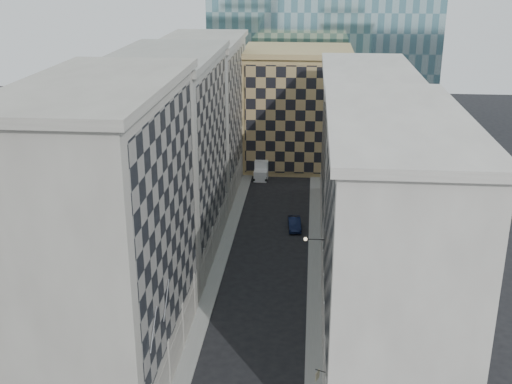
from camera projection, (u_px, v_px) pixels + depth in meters
The scene contains 13 objects.
sidewalk_west at pixel (219, 264), 70.72m from camera, with size 1.50×100.00×0.15m, color gray.
sidewalk_east at pixel (315, 268), 69.85m from camera, with size 1.50×100.00×0.15m, color gray.
bldg_left_a at pixel (109, 234), 49.38m from camera, with size 10.80×22.80×23.70m.
bldg_left_b at pixel (170, 158), 70.14m from camera, with size 10.80×22.80×22.70m.
bldg_left_c at pixel (203, 116), 90.91m from camera, with size 10.80×22.80×21.70m.
bldg_right_a at pixel (388, 241), 51.83m from camera, with size 10.80×26.80×20.70m.
bldg_right_b at pixel (364, 152), 77.27m from camera, with size 10.80×28.80×19.70m.
tan_block at pixel (297, 108), 102.38m from camera, with size 16.80×14.80×18.80m.
flagpoles_left at pixel (160, 314), 45.60m from camera, with size 0.10×6.33×2.33m.
bracket_lamp at pixel (307, 239), 62.21m from camera, with size 1.98×0.36×0.36m.
box_truck at pixel (262, 169), 98.95m from camera, with size 2.11×5.06×2.76m.
dark_car at pixel (294, 224), 80.00m from camera, with size 1.50×4.32×1.42m, color black.
shop_sign at pixel (318, 375), 45.77m from camera, with size 0.74×0.65×0.75m.
Camera 1 is at (4.43, -33.10, 31.79)m, focal length 45.00 mm.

